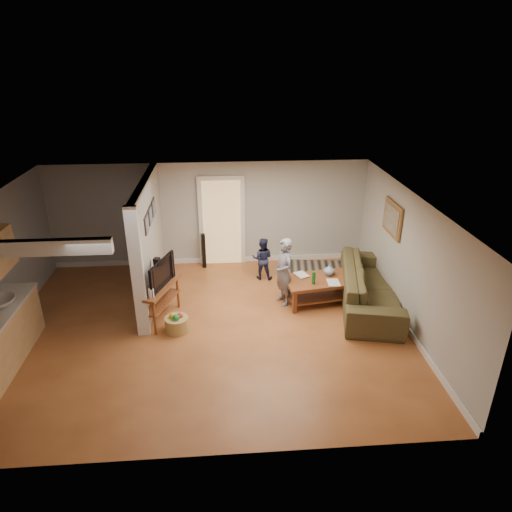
% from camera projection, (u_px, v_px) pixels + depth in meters
% --- Properties ---
extents(ground, '(7.50, 7.50, 0.00)m').
position_uv_depth(ground, '(209.00, 328.00, 8.67)').
color(ground, brown).
rests_on(ground, ground).
extents(room_shell, '(7.54, 6.02, 2.52)m').
position_uv_depth(room_shell, '(148.00, 251.00, 8.38)').
color(room_shell, '#B2AFAA').
rests_on(room_shell, ground).
extents(area_rug, '(2.86, 2.25, 0.01)m').
position_uv_depth(area_rug, '(337.00, 278.00, 10.57)').
color(area_rug, black).
rests_on(area_rug, ground).
extents(sofa, '(1.68, 2.99, 0.82)m').
position_uv_depth(sofa, '(368.00, 303.00, 9.52)').
color(sofa, '#494124').
rests_on(sofa, ground).
extents(coffee_table, '(1.46, 0.99, 0.80)m').
position_uv_depth(coffee_table, '(319.00, 284.00, 9.43)').
color(coffee_table, '#612717').
rests_on(coffee_table, ground).
extents(tv_console, '(0.82, 1.27, 1.02)m').
position_uv_depth(tv_console, '(159.00, 289.00, 8.68)').
color(tv_console, '#612717').
rests_on(tv_console, ground).
extents(speaker_left, '(0.14, 0.14, 1.11)m').
position_uv_depth(speaker_left, '(159.00, 283.00, 9.15)').
color(speaker_left, black).
rests_on(speaker_left, ground).
extents(speaker_right, '(0.11, 0.11, 0.87)m').
position_uv_depth(speaker_right, '(204.00, 251.00, 10.93)').
color(speaker_right, black).
rests_on(speaker_right, ground).
extents(toy_basket, '(0.44, 0.44, 0.39)m').
position_uv_depth(toy_basket, '(177.00, 323.00, 8.53)').
color(toy_basket, olive).
rests_on(toy_basket, ground).
extents(child, '(0.49, 0.61, 1.44)m').
position_uv_depth(child, '(283.00, 303.00, 9.55)').
color(child, slate).
rests_on(child, ground).
extents(toddler, '(0.55, 0.47, 0.99)m').
position_uv_depth(toddler, '(262.00, 278.00, 10.58)').
color(toddler, '#1F2442').
rests_on(toddler, ground).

